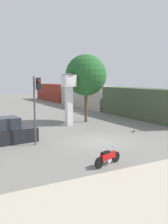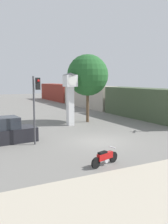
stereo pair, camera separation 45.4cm
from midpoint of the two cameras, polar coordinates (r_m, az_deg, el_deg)
ground_plane at (r=17.96m, az=4.34°, el=-6.70°), size 120.00×120.00×0.00m
motorcycle at (r=13.06m, az=5.80°, el=-10.32°), size 1.88×0.72×0.86m
clock_tower at (r=23.71m, az=-2.63°, el=4.88°), size 1.32×1.32×5.00m
freight_train at (r=39.81m, az=1.44°, el=3.63°), size 2.80×40.14×3.40m
traffic_light at (r=16.90m, az=-10.19°, el=3.14°), size 0.50×0.35×4.61m
street_tree at (r=25.55m, az=1.34°, el=8.39°), size 4.18×4.18×6.90m
parked_car at (r=18.17m, az=-17.05°, el=-4.42°), size 4.34×2.15×1.80m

